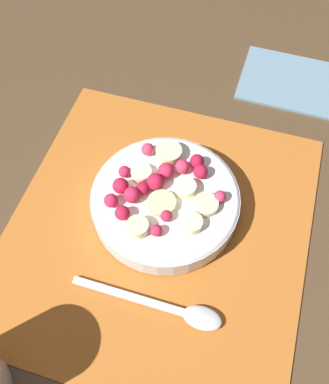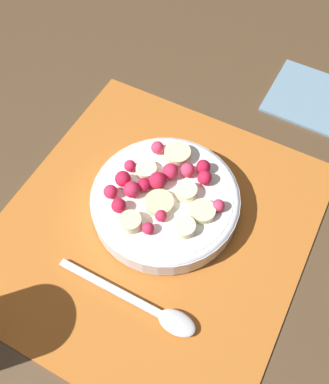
% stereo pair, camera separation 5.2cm
% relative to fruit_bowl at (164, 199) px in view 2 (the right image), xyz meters
% --- Properties ---
extents(ground_plane, '(3.00, 3.00, 0.00)m').
position_rel_fruit_bowl_xyz_m(ground_plane, '(0.03, 0.00, -0.02)').
color(ground_plane, '#4C3823').
extents(placemat, '(0.40, 0.37, 0.01)m').
position_rel_fruit_bowl_xyz_m(placemat, '(0.03, 0.00, -0.02)').
color(placemat, '#B26023').
rests_on(placemat, ground_plane).
extents(fruit_bowl, '(0.19, 0.19, 0.05)m').
position_rel_fruit_bowl_xyz_m(fruit_bowl, '(0.00, 0.00, 0.00)').
color(fruit_bowl, silver).
rests_on(fruit_bowl, placemat).
extents(spoon, '(0.03, 0.18, 0.01)m').
position_rel_fruit_bowl_xyz_m(spoon, '(0.13, 0.05, -0.02)').
color(spoon, silver).
rests_on(spoon, placemat).
extents(napkin, '(0.13, 0.16, 0.01)m').
position_rel_fruit_bowl_xyz_m(napkin, '(-0.28, 0.12, -0.02)').
color(napkin, slate).
rests_on(napkin, ground_plane).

